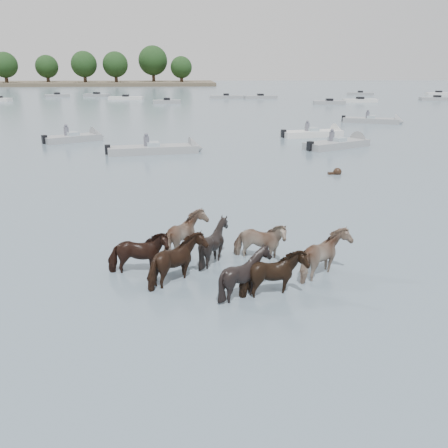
{
  "coord_description": "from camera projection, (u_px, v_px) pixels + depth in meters",
  "views": [
    {
      "loc": [
        0.67,
        -11.67,
        5.37
      ],
      "look_at": [
        1.7,
        1.42,
        1.1
      ],
      "focal_mm": 38.72,
      "sensor_mm": 36.0,
      "label": 1
    }
  ],
  "objects": [
    {
      "name": "ground",
      "position": [
        164.0,
        282.0,
        12.67
      ],
      "size": [
        400.0,
        400.0,
        0.0
      ],
      "primitive_type": "plane",
      "color": "slate",
      "rests_on": "ground"
    },
    {
      "name": "pony_herd",
      "position": [
        227.0,
        256.0,
        13.06
      ],
      "size": [
        6.75,
        4.44,
        1.48
      ],
      "color": "black",
      "rests_on": "ground"
    },
    {
      "name": "swimming_pony",
      "position": [
        336.0,
        172.0,
        25.42
      ],
      "size": [
        0.72,
        0.44,
        0.44
      ],
      "color": "black",
      "rests_on": "ground"
    },
    {
      "name": "motorboat_a",
      "position": [
        82.0,
        138.0,
        36.96
      ],
      "size": [
        4.75,
        3.79,
        1.92
      ],
      "rotation": [
        0.0,
        0.0,
        0.56
      ],
      "color": "gray",
      "rests_on": "ground"
    },
    {
      "name": "motorboat_b",
      "position": [
        165.0,
        149.0,
        31.8
      ],
      "size": [
        6.49,
        2.53,
        1.92
      ],
      "rotation": [
        0.0,
        0.0,
        0.15
      ],
      "color": "gray",
      "rests_on": "ground"
    },
    {
      "name": "motorboat_c",
      "position": [
        320.0,
        133.0,
        39.35
      ],
      "size": [
        5.66,
        2.67,
        1.92
      ],
      "rotation": [
        0.0,
        0.0,
        0.21
      ],
      "color": "silver",
      "rests_on": "ground"
    },
    {
      "name": "motorboat_d",
      "position": [
        345.0,
        144.0,
        34.16
      ],
      "size": [
        5.6,
        4.08,
        1.92
      ],
      "rotation": [
        0.0,
        0.0,
        0.51
      ],
      "color": "gray",
      "rests_on": "ground"
    },
    {
      "name": "motorboat_e",
      "position": [
        379.0,
        121.0,
        48.64
      ],
      "size": [
        6.05,
        3.86,
        1.92
      ],
      "rotation": [
        0.0,
        0.0,
        -0.42
      ],
      "color": "gray",
      "rests_on": "ground"
    },
    {
      "name": "distant_flotilla",
      "position": [
        189.0,
        98.0,
        83.77
      ],
      "size": [
        108.87,
        26.97,
        0.93
      ],
      "color": "gray",
      "rests_on": "ground"
    }
  ]
}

